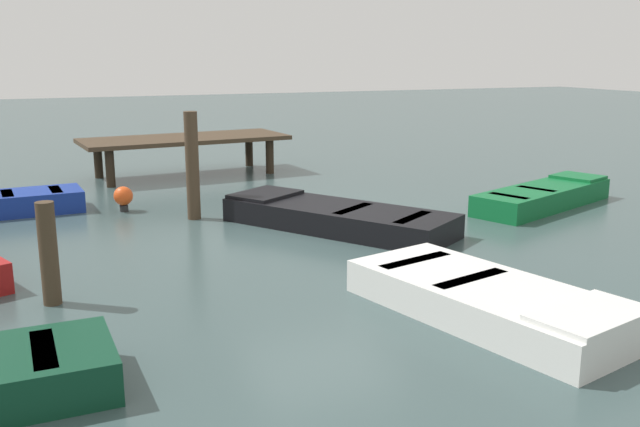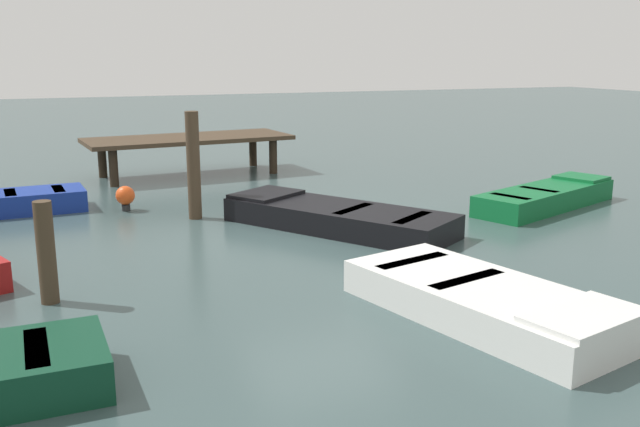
# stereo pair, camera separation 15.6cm
# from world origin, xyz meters

# --- Properties ---
(ground_plane) EXTENTS (80.00, 80.00, 0.00)m
(ground_plane) POSITION_xyz_m (0.00, 0.00, 0.00)
(ground_plane) COLOR #384C4C
(dock_segment) EXTENTS (5.04, 2.37, 0.95)m
(dock_segment) POSITION_xyz_m (-0.83, 6.53, 0.84)
(dock_segment) COLOR #423323
(dock_segment) RESTS_ON ground_plane
(rowboat_green) EXTENTS (3.69, 2.21, 0.46)m
(rowboat_green) POSITION_xyz_m (4.86, 0.27, 0.22)
(rowboat_green) COLOR #0F602D
(rowboat_green) RESTS_ON ground_plane
(rowboat_white) EXTENTS (2.17, 3.56, 0.46)m
(rowboat_white) POSITION_xyz_m (0.31, -4.23, 0.22)
(rowboat_white) COLOR silver
(rowboat_white) RESTS_ON ground_plane
(rowboat_black) EXTENTS (3.31, 4.13, 0.46)m
(rowboat_black) POSITION_xyz_m (0.39, 0.23, 0.22)
(rowboat_black) COLOR black
(rowboat_black) RESTS_ON ground_plane
(mooring_piling_far_right) EXTENTS (0.21, 0.21, 1.25)m
(mooring_piling_far_right) POSITION_xyz_m (-4.25, -1.83, 0.63)
(mooring_piling_far_right) COLOR #423323
(mooring_piling_far_right) RESTS_ON ground_plane
(mooring_piling_mid_left) EXTENTS (0.24, 0.24, 1.94)m
(mooring_piling_mid_left) POSITION_xyz_m (-1.68, 1.90, 0.97)
(mooring_piling_mid_left) COLOR #423323
(mooring_piling_mid_left) RESTS_ON ground_plane
(marker_buoy) EXTENTS (0.36, 0.36, 0.48)m
(marker_buoy) POSITION_xyz_m (-2.78, 3.01, 0.29)
(marker_buoy) COLOR #262626
(marker_buoy) RESTS_ON ground_plane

